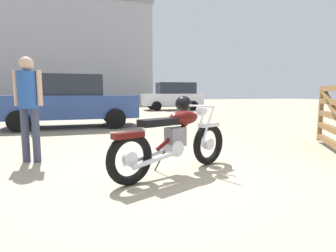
{
  "coord_description": "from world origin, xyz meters",
  "views": [
    {
      "loc": [
        -1.41,
        -3.43,
        1.1
      ],
      "look_at": [
        -0.06,
        0.48,
        0.6
      ],
      "focal_mm": 29.06,
      "sensor_mm": 36.0,
      "label": 1
    }
  ],
  "objects_px": {
    "vintage_motorcycle": "(176,137)",
    "dark_sedan_left": "(70,101)",
    "bystander": "(28,98)",
    "white_estate_far": "(173,96)"
  },
  "relations": [
    {
      "from": "vintage_motorcycle",
      "to": "bystander",
      "type": "bearing_deg",
      "value": 124.51
    },
    {
      "from": "white_estate_far",
      "to": "bystander",
      "type": "bearing_deg",
      "value": 65.71
    },
    {
      "from": "vintage_motorcycle",
      "to": "dark_sedan_left",
      "type": "relative_size",
      "value": 0.46
    },
    {
      "from": "bystander",
      "to": "dark_sedan_left",
      "type": "bearing_deg",
      "value": -163.96
    },
    {
      "from": "vintage_motorcycle",
      "to": "dark_sedan_left",
      "type": "distance_m",
      "value": 6.09
    },
    {
      "from": "vintage_motorcycle",
      "to": "bystander",
      "type": "height_order",
      "value": "bystander"
    },
    {
      "from": "bystander",
      "to": "white_estate_far",
      "type": "relative_size",
      "value": 0.41
    },
    {
      "from": "vintage_motorcycle",
      "to": "bystander",
      "type": "xyz_separation_m",
      "value": [
        -1.99,
        1.29,
        0.53
      ]
    },
    {
      "from": "dark_sedan_left",
      "to": "bystander",
      "type": "bearing_deg",
      "value": 85.06
    },
    {
      "from": "vintage_motorcycle",
      "to": "white_estate_far",
      "type": "bearing_deg",
      "value": 47.63
    }
  ]
}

